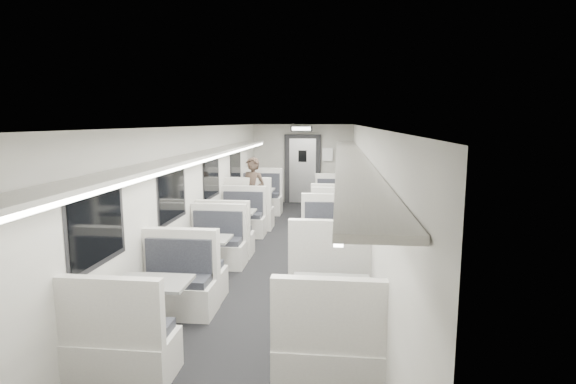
% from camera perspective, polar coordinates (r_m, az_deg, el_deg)
% --- Properties ---
extents(room, '(3.24, 12.24, 2.64)m').
position_cam_1_polar(room, '(7.81, -1.51, -0.52)').
color(room, black).
rests_on(room, ground).
extents(booth_left_a, '(1.13, 2.29, 1.23)m').
position_cam_1_polar(booth_left_a, '(11.39, -4.18, -1.57)').
color(booth_left_a, silver).
rests_on(booth_left_a, room).
extents(booth_left_b, '(0.99, 2.02, 1.08)m').
position_cam_1_polar(booth_left_b, '(9.20, -6.77, -4.46)').
color(booth_left_b, silver).
rests_on(booth_left_b, room).
extents(booth_left_c, '(0.98, 1.99, 1.06)m').
position_cam_1_polar(booth_left_c, '(7.24, -10.55, -8.31)').
color(booth_left_c, silver).
rests_on(booth_left_c, room).
extents(booth_left_d, '(1.00, 2.03, 1.09)m').
position_cam_1_polar(booth_left_d, '(5.49, -16.69, -14.18)').
color(booth_left_d, silver).
rests_on(booth_left_d, room).
extents(booth_right_a, '(1.04, 2.11, 1.13)m').
position_cam_1_polar(booth_right_a, '(10.97, 5.92, -2.17)').
color(booth_right_a, silver).
rests_on(booth_right_a, room).
extents(booth_right_b, '(1.00, 2.03, 1.08)m').
position_cam_1_polar(booth_right_b, '(8.91, 5.82, -4.88)').
color(booth_right_b, silver).
rests_on(booth_right_b, room).
extents(booth_right_c, '(1.14, 2.30, 1.23)m').
position_cam_1_polar(booth_right_c, '(7.04, 5.68, -8.23)').
color(booth_right_c, silver).
rests_on(booth_right_c, room).
extents(booth_right_d, '(1.04, 2.11, 1.13)m').
position_cam_1_polar(booth_right_d, '(5.19, 5.41, -15.02)').
color(booth_right_d, silver).
rests_on(booth_right_d, room).
extents(passenger, '(0.72, 0.61, 1.68)m').
position_cam_1_polar(passenger, '(10.28, -4.49, -0.28)').
color(passenger, black).
rests_on(passenger, room).
extents(window_a, '(0.02, 1.18, 0.84)m').
position_cam_1_polar(window_a, '(11.37, -6.64, 3.16)').
color(window_a, black).
rests_on(window_a, room).
extents(window_b, '(0.02, 1.18, 0.84)m').
position_cam_1_polar(window_b, '(9.25, -9.67, 1.78)').
color(window_b, black).
rests_on(window_b, room).
extents(window_c, '(0.02, 1.18, 0.84)m').
position_cam_1_polar(window_c, '(7.19, -14.46, -0.42)').
color(window_c, black).
rests_on(window_c, room).
extents(window_d, '(0.02, 1.18, 0.84)m').
position_cam_1_polar(window_d, '(5.23, -22.98, -4.31)').
color(window_d, black).
rests_on(window_d, room).
extents(luggage_rack_left, '(0.46, 10.40, 0.09)m').
position_cam_1_polar(luggage_rack_left, '(7.70, -11.08, 4.55)').
color(luggage_rack_left, silver).
rests_on(luggage_rack_left, room).
extents(luggage_rack_right, '(0.46, 10.40, 0.09)m').
position_cam_1_polar(luggage_rack_right, '(7.35, 7.83, 4.43)').
color(luggage_rack_right, silver).
rests_on(luggage_rack_right, room).
extents(vestibule_door, '(1.10, 0.13, 2.10)m').
position_cam_1_polar(vestibule_door, '(13.68, 1.86, 2.88)').
color(vestibule_door, black).
rests_on(vestibule_door, room).
extents(exit_sign, '(0.62, 0.12, 0.16)m').
position_cam_1_polar(exit_sign, '(13.12, 1.72, 8.05)').
color(exit_sign, black).
rests_on(exit_sign, room).
extents(wall_notice, '(0.32, 0.02, 0.40)m').
position_cam_1_polar(wall_notice, '(13.59, 5.03, 4.76)').
color(wall_notice, white).
rests_on(wall_notice, room).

